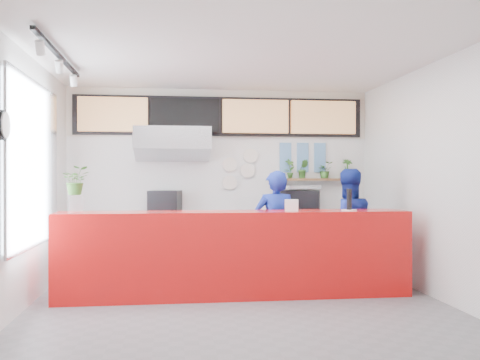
% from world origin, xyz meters
% --- Properties ---
extents(floor, '(5.00, 5.00, 0.00)m').
position_xyz_m(floor, '(0.00, 0.00, 0.00)').
color(floor, slate).
rests_on(floor, ground).
extents(ceiling, '(5.00, 5.00, 0.00)m').
position_xyz_m(ceiling, '(0.00, 0.00, 3.00)').
color(ceiling, silver).
extents(wall_back, '(5.00, 0.00, 5.00)m').
position_xyz_m(wall_back, '(0.00, 2.50, 1.50)').
color(wall_back, white).
rests_on(wall_back, ground).
extents(wall_left, '(0.00, 5.00, 5.00)m').
position_xyz_m(wall_left, '(-2.50, 0.00, 1.50)').
color(wall_left, white).
rests_on(wall_left, ground).
extents(wall_right, '(0.00, 5.00, 5.00)m').
position_xyz_m(wall_right, '(2.50, 0.00, 1.50)').
color(wall_right, white).
rests_on(wall_right, ground).
extents(service_counter, '(4.50, 0.60, 1.10)m').
position_xyz_m(service_counter, '(0.00, 0.40, 0.55)').
color(service_counter, red).
rests_on(service_counter, ground).
extents(cream_band, '(5.00, 0.02, 0.80)m').
position_xyz_m(cream_band, '(0.00, 2.49, 2.60)').
color(cream_band, beige).
rests_on(cream_band, wall_back).
extents(prep_bench, '(1.80, 0.60, 0.90)m').
position_xyz_m(prep_bench, '(-0.80, 2.20, 0.45)').
color(prep_bench, '#B2B5BA').
rests_on(prep_bench, ground).
extents(panini_oven, '(0.55, 0.55, 0.43)m').
position_xyz_m(panini_oven, '(-0.92, 2.20, 1.11)').
color(panini_oven, black).
rests_on(panini_oven, prep_bench).
extents(extraction_hood, '(1.20, 0.70, 0.35)m').
position_xyz_m(extraction_hood, '(-0.80, 2.15, 2.15)').
color(extraction_hood, '#B2B5BA').
rests_on(extraction_hood, ceiling).
extents(hood_lip, '(1.20, 0.69, 0.31)m').
position_xyz_m(hood_lip, '(-0.80, 2.15, 1.95)').
color(hood_lip, '#B2B5BA').
rests_on(hood_lip, ceiling).
extents(right_bench, '(1.80, 0.60, 0.90)m').
position_xyz_m(right_bench, '(1.50, 2.20, 0.45)').
color(right_bench, '#B2B5BA').
rests_on(right_bench, ground).
extents(espresso_machine, '(0.76, 0.64, 0.42)m').
position_xyz_m(espresso_machine, '(1.28, 2.20, 1.11)').
color(espresso_machine, black).
rests_on(espresso_machine, right_bench).
extents(espresso_tray, '(0.66, 0.53, 0.05)m').
position_xyz_m(espresso_tray, '(1.28, 2.20, 1.38)').
color(espresso_tray, '#B8BCC0').
rests_on(espresso_tray, espresso_machine).
extents(herb_shelf, '(1.40, 0.18, 0.04)m').
position_xyz_m(herb_shelf, '(1.60, 2.40, 1.50)').
color(herb_shelf, brown).
rests_on(herb_shelf, wall_back).
extents(menu_board_far_left, '(1.10, 0.10, 0.55)m').
position_xyz_m(menu_board_far_left, '(-1.75, 2.38, 2.55)').
color(menu_board_far_left, tan).
rests_on(menu_board_far_left, wall_back).
extents(menu_board_mid_left, '(1.10, 0.10, 0.55)m').
position_xyz_m(menu_board_mid_left, '(-0.59, 2.38, 2.55)').
color(menu_board_mid_left, black).
rests_on(menu_board_mid_left, wall_back).
extents(menu_board_mid_right, '(1.10, 0.10, 0.55)m').
position_xyz_m(menu_board_mid_right, '(0.57, 2.38, 2.55)').
color(menu_board_mid_right, tan).
rests_on(menu_board_mid_right, wall_back).
extents(menu_board_far_right, '(1.10, 0.10, 0.55)m').
position_xyz_m(menu_board_far_right, '(1.73, 2.38, 2.55)').
color(menu_board_far_right, tan).
rests_on(menu_board_far_right, wall_back).
extents(soffit, '(4.80, 0.04, 0.65)m').
position_xyz_m(soffit, '(0.00, 2.46, 2.55)').
color(soffit, black).
rests_on(soffit, wall_back).
extents(window_pane, '(0.04, 2.20, 1.90)m').
position_xyz_m(window_pane, '(-2.47, 0.30, 1.70)').
color(window_pane, silver).
rests_on(window_pane, wall_left).
extents(window_frame, '(0.03, 2.30, 2.00)m').
position_xyz_m(window_frame, '(-2.45, 0.30, 1.70)').
color(window_frame, '#B2B5BA').
rests_on(window_frame, wall_left).
extents(wall_clock_rim, '(0.05, 0.30, 0.30)m').
position_xyz_m(wall_clock_rim, '(-2.46, -0.90, 2.05)').
color(wall_clock_rim, black).
rests_on(wall_clock_rim, wall_left).
extents(wall_clock_face, '(0.02, 0.26, 0.26)m').
position_xyz_m(wall_clock_face, '(-2.43, -0.90, 2.05)').
color(wall_clock_face, white).
rests_on(wall_clock_face, wall_left).
extents(track_rail, '(0.05, 2.40, 0.04)m').
position_xyz_m(track_rail, '(-2.10, 0.00, 2.94)').
color(track_rail, black).
rests_on(track_rail, ceiling).
extents(dec_plate_a, '(0.24, 0.03, 0.24)m').
position_xyz_m(dec_plate_a, '(0.15, 2.47, 1.75)').
color(dec_plate_a, silver).
rests_on(dec_plate_a, wall_back).
extents(dec_plate_b, '(0.24, 0.03, 0.24)m').
position_xyz_m(dec_plate_b, '(0.45, 2.47, 1.65)').
color(dec_plate_b, silver).
rests_on(dec_plate_b, wall_back).
extents(dec_plate_c, '(0.24, 0.03, 0.24)m').
position_xyz_m(dec_plate_c, '(0.15, 2.47, 1.45)').
color(dec_plate_c, silver).
rests_on(dec_plate_c, wall_back).
extents(dec_plate_d, '(0.24, 0.03, 0.24)m').
position_xyz_m(dec_plate_d, '(0.50, 2.47, 1.90)').
color(dec_plate_d, silver).
rests_on(dec_plate_d, wall_back).
extents(photo_frame_a, '(0.20, 0.02, 0.25)m').
position_xyz_m(photo_frame_a, '(1.10, 2.48, 2.00)').
color(photo_frame_a, '#598CBF').
rests_on(photo_frame_a, wall_back).
extents(photo_frame_b, '(0.20, 0.02, 0.25)m').
position_xyz_m(photo_frame_b, '(1.40, 2.48, 2.00)').
color(photo_frame_b, '#598CBF').
rests_on(photo_frame_b, wall_back).
extents(photo_frame_c, '(0.20, 0.02, 0.25)m').
position_xyz_m(photo_frame_c, '(1.70, 2.48, 2.00)').
color(photo_frame_c, '#598CBF').
rests_on(photo_frame_c, wall_back).
extents(photo_frame_d, '(0.20, 0.02, 0.25)m').
position_xyz_m(photo_frame_d, '(1.10, 2.48, 1.75)').
color(photo_frame_d, '#598CBF').
rests_on(photo_frame_d, wall_back).
extents(photo_frame_e, '(0.20, 0.02, 0.25)m').
position_xyz_m(photo_frame_e, '(1.40, 2.48, 1.75)').
color(photo_frame_e, '#598CBF').
rests_on(photo_frame_e, wall_back).
extents(photo_frame_f, '(0.20, 0.02, 0.25)m').
position_xyz_m(photo_frame_f, '(1.70, 2.48, 1.75)').
color(photo_frame_f, '#598CBF').
rests_on(photo_frame_f, wall_back).
extents(staff_center, '(0.62, 0.43, 1.63)m').
position_xyz_m(staff_center, '(0.64, 1.00, 0.81)').
color(staff_center, navy).
rests_on(staff_center, ground).
extents(staff_right, '(0.81, 0.64, 1.66)m').
position_xyz_m(staff_right, '(1.67, 0.94, 0.83)').
color(staff_right, navy).
rests_on(staff_right, ground).
extents(herb_a, '(0.21, 0.18, 0.33)m').
position_xyz_m(herb_a, '(1.16, 2.40, 1.69)').
color(herb_a, '#346924').
rests_on(herb_a, herb_shelf).
extents(herb_b, '(0.19, 0.16, 0.32)m').
position_xyz_m(herb_b, '(1.39, 2.40, 1.68)').
color(herb_b, '#346924').
rests_on(herb_b, herb_shelf).
extents(herb_c, '(0.28, 0.26, 0.28)m').
position_xyz_m(herb_c, '(1.77, 2.40, 1.66)').
color(herb_c, '#346924').
rests_on(herb_c, herb_shelf).
extents(herb_d, '(0.19, 0.17, 0.33)m').
position_xyz_m(herb_d, '(2.15, 2.40, 1.68)').
color(herb_d, '#346924').
rests_on(herb_d, herb_shelf).
extents(glass_vase, '(0.24, 0.24, 0.22)m').
position_xyz_m(glass_vase, '(-1.97, 0.32, 1.21)').
color(glass_vase, white).
rests_on(glass_vase, service_counter).
extents(basil_vase, '(0.36, 0.33, 0.35)m').
position_xyz_m(basil_vase, '(-1.97, 0.32, 1.50)').
color(basil_vase, '#346924').
rests_on(basil_vase, glass_vase).
extents(napkin_holder, '(0.19, 0.15, 0.15)m').
position_xyz_m(napkin_holder, '(0.73, 0.35, 1.18)').
color(napkin_holder, white).
rests_on(napkin_holder, service_counter).
extents(white_plate, '(0.23, 0.23, 0.02)m').
position_xyz_m(white_plate, '(1.48, 0.30, 1.11)').
color(white_plate, white).
rests_on(white_plate, service_counter).
extents(pepper_mill, '(0.08, 0.08, 0.27)m').
position_xyz_m(pepper_mill, '(1.48, 0.30, 1.25)').
color(pepper_mill, black).
rests_on(pepper_mill, white_plate).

